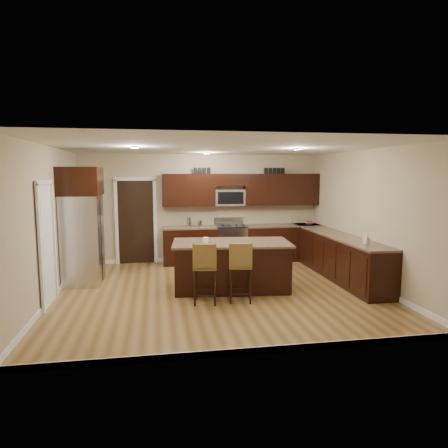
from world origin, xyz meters
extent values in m
plane|color=olive|center=(0.00, 0.00, 0.00)|extent=(6.00, 6.00, 0.00)
plane|color=silver|center=(0.00, 0.00, 2.70)|extent=(6.00, 6.00, 0.00)
plane|color=tan|center=(0.00, 2.75, 1.35)|extent=(6.00, 0.00, 6.00)
plane|color=tan|center=(-3.00, 0.00, 1.35)|extent=(0.00, 5.50, 5.50)
plane|color=tan|center=(3.00, 0.00, 1.35)|extent=(0.00, 5.50, 5.50)
cube|color=black|center=(-0.35, 2.45, 0.44)|extent=(1.30, 0.60, 0.88)
cube|color=black|center=(2.03, 2.45, 0.44)|extent=(1.94, 0.60, 0.88)
cube|color=black|center=(2.70, 0.48, 0.44)|extent=(0.60, 3.35, 0.88)
cube|color=brown|center=(-0.35, 2.45, 0.90)|extent=(1.30, 0.63, 0.04)
cube|color=brown|center=(2.03, 2.45, 0.90)|extent=(1.94, 0.63, 0.04)
cube|color=brown|center=(2.70, 0.48, 0.90)|extent=(0.63, 3.35, 0.04)
cube|color=black|center=(-0.35, 2.58, 1.82)|extent=(1.30, 0.33, 0.80)
cube|color=black|center=(2.03, 2.58, 1.82)|extent=(1.94, 0.33, 0.80)
cube|color=black|center=(0.68, 2.58, 2.07)|extent=(0.76, 0.33, 0.30)
cube|color=silver|center=(0.68, 2.45, 0.45)|extent=(0.76, 0.64, 0.90)
cube|color=black|center=(0.68, 2.45, 0.91)|extent=(0.76, 0.60, 0.03)
cube|color=black|center=(0.68, 2.15, 0.45)|extent=(0.65, 0.01, 0.45)
cube|color=silver|center=(0.68, 2.72, 1.02)|extent=(0.76, 0.05, 0.18)
cube|color=silver|center=(0.68, 2.60, 1.62)|extent=(0.76, 0.31, 0.40)
cube|color=black|center=(-1.65, 2.73, 1.03)|extent=(0.85, 0.03, 2.06)
cube|color=white|center=(-2.98, -0.30, 1.02)|extent=(0.03, 0.80, 2.04)
cube|color=black|center=(0.26, 0.13, 0.44)|extent=(2.23, 1.28, 0.88)
cube|color=brown|center=(0.26, 0.13, 0.90)|extent=(2.34, 1.39, 0.04)
cube|color=black|center=(0.26, 0.13, 0.04)|extent=(2.14, 1.19, 0.09)
cube|color=olive|center=(-0.34, -0.65, 0.64)|extent=(0.45, 0.45, 0.06)
cube|color=olive|center=(-0.37, -0.83, 0.85)|extent=(0.40, 0.10, 0.42)
cylinder|color=black|center=(-0.51, -0.82, 0.31)|extent=(0.03, 0.03, 0.61)
cylinder|color=black|center=(-0.17, -0.82, 0.31)|extent=(0.03, 0.03, 0.61)
cylinder|color=black|center=(-0.51, -0.48, 0.31)|extent=(0.03, 0.03, 0.61)
cylinder|color=black|center=(-0.17, -0.48, 0.31)|extent=(0.03, 0.03, 0.61)
cube|color=olive|center=(0.28, -0.65, 0.64)|extent=(0.46, 0.46, 0.06)
cube|color=olive|center=(0.24, -0.83, 0.84)|extent=(0.39, 0.12, 0.42)
cylinder|color=black|center=(0.11, -0.82, 0.30)|extent=(0.03, 0.03, 0.61)
cylinder|color=black|center=(0.45, -0.82, 0.30)|extent=(0.03, 0.03, 0.61)
cylinder|color=black|center=(0.11, -0.48, 0.30)|extent=(0.03, 0.03, 0.61)
cylinder|color=black|center=(0.45, -0.48, 0.30)|extent=(0.03, 0.03, 0.61)
cube|color=silver|center=(-2.62, 1.00, 0.90)|extent=(0.72, 0.90, 1.79)
cube|color=black|center=(-2.26, 1.00, 0.90)|extent=(0.01, 0.02, 1.70)
cylinder|color=silver|center=(-2.23, 0.92, 0.99)|extent=(0.02, 0.02, 0.80)
cylinder|color=silver|center=(-2.23, 1.08, 0.99)|extent=(0.02, 0.02, 0.80)
cube|color=black|center=(-2.62, 1.00, 2.07)|extent=(0.78, 0.96, 0.56)
cube|color=brown|center=(1.17, 1.29, 0.01)|extent=(1.00, 0.83, 0.01)
imported|color=silver|center=(2.75, 2.45, 0.95)|extent=(0.28, 0.28, 0.06)
imported|color=#B2B2B2|center=(2.70, -0.51, 1.01)|extent=(0.11, 0.11, 0.19)
cylinder|color=silver|center=(-0.37, 2.45, 1.03)|extent=(0.12, 0.12, 0.23)
cylinder|color=silver|center=(-0.10, 2.45, 1.00)|extent=(0.11, 0.11, 0.16)
cylinder|color=white|center=(-0.24, 0.13, 0.97)|extent=(0.10, 0.10, 0.10)
camera|label=1|loc=(-1.14, -7.29, 2.22)|focal=32.00mm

